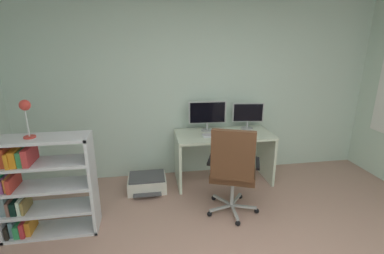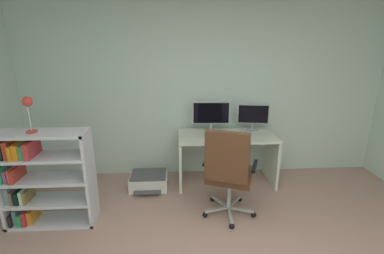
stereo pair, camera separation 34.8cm
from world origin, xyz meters
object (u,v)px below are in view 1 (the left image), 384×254
(monitor_main, at_px, (207,113))
(computer_mouse, at_px, (232,133))
(office_chair, at_px, (233,168))
(desk, at_px, (223,147))
(bookshelf, at_px, (36,187))
(desk_lamp, at_px, (26,111))
(monitor_secondary, at_px, (248,114))
(printer, at_px, (147,183))
(keyboard, at_px, (215,135))

(monitor_main, relative_size, computer_mouse, 5.38)
(monitor_main, relative_size, office_chair, 0.49)
(desk, relative_size, computer_mouse, 13.52)
(bookshelf, distance_m, desk_lamp, 0.80)
(office_chair, distance_m, bookshelf, 2.08)
(monitor_secondary, distance_m, printer, 1.75)
(desk_lamp, bearing_deg, monitor_main, 26.43)
(office_chair, xyz_separation_m, bookshelf, (-2.08, 0.04, -0.06))
(computer_mouse, xyz_separation_m, desk_lamp, (-2.28, -0.76, 0.60))
(computer_mouse, bearing_deg, keyboard, -167.75)
(office_chair, relative_size, printer, 2.13)
(printer, bearing_deg, desk_lamp, -146.14)
(printer, bearing_deg, computer_mouse, 1.58)
(monitor_main, relative_size, keyboard, 1.58)
(monitor_secondary, distance_m, desk_lamp, 2.79)
(computer_mouse, bearing_deg, printer, -170.95)
(office_chair, bearing_deg, monitor_main, 94.32)
(desk_lamp, xyz_separation_m, printer, (1.08, 0.73, -1.25))
(monitor_secondary, height_order, bookshelf, monitor_secondary)
(desk_lamp, height_order, printer, desk_lamp)
(desk, relative_size, bookshelf, 1.25)
(desk, height_order, desk_lamp, desk_lamp)
(computer_mouse, bearing_deg, desk, 154.62)
(desk, distance_m, office_chair, 0.87)
(desk, relative_size, monitor_main, 2.51)
(monitor_main, bearing_deg, office_chair, -85.68)
(desk, distance_m, monitor_secondary, 0.61)
(keyboard, bearing_deg, computer_mouse, 5.49)
(keyboard, distance_m, desk_lamp, 2.25)
(monitor_main, bearing_deg, bookshelf, -153.91)
(bookshelf, bearing_deg, keyboard, 19.67)
(printer, bearing_deg, bookshelf, -146.86)
(office_chair, bearing_deg, computer_mouse, 74.10)
(monitor_secondary, xyz_separation_m, desk_lamp, (-2.58, -0.98, 0.39))
(desk_lamp, bearing_deg, monitor_secondary, 20.82)
(computer_mouse, distance_m, printer, 1.36)
(monitor_main, xyz_separation_m, printer, (-0.89, -0.26, -0.89))
(monitor_secondary, distance_m, keyboard, 0.64)
(keyboard, bearing_deg, monitor_main, 104.33)
(desk, height_order, monitor_main, monitor_main)
(printer, bearing_deg, keyboard, 0.75)
(monitor_main, bearing_deg, monitor_secondary, 0.01)
(monitor_main, xyz_separation_m, monitor_secondary, (0.61, 0.00, -0.03))
(desk, height_order, printer, desk)
(keyboard, height_order, bookshelf, bookshelf)
(desk, bearing_deg, keyboard, -150.73)
(bookshelf, bearing_deg, printer, 33.14)
(desk, xyz_separation_m, keyboard, (-0.15, -0.08, 0.21))
(monitor_main, xyz_separation_m, keyboard, (0.06, -0.24, -0.25))
(desk, height_order, keyboard, keyboard)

